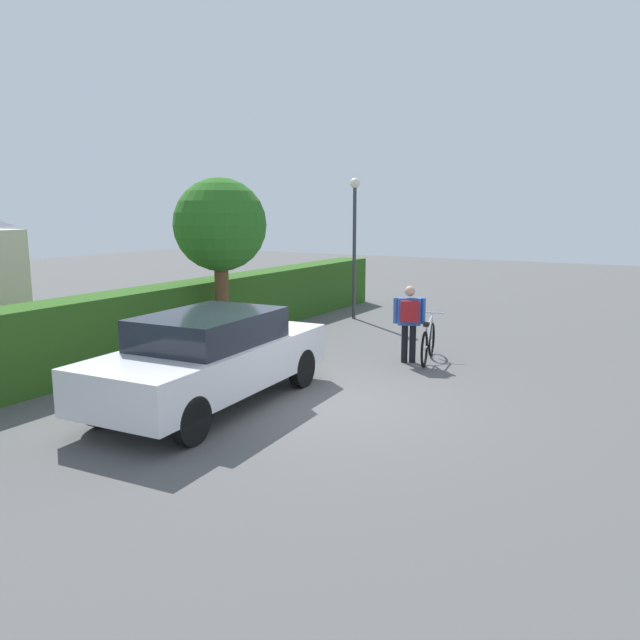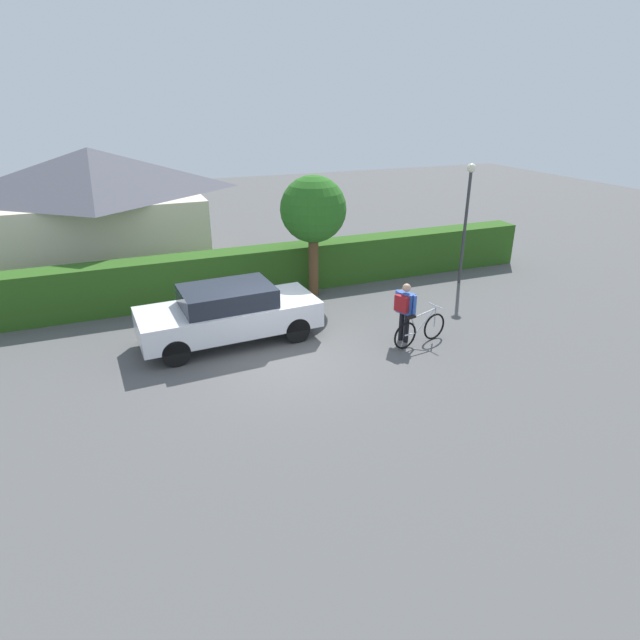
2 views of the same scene
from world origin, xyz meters
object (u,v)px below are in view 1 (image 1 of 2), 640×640
(parked_car_near, at_px, (211,357))
(tree_kerbside, at_px, (220,227))
(bicycle, at_px, (428,342))
(person_rider, at_px, (409,317))
(street_lamp, at_px, (354,228))

(parked_car_near, relative_size, tree_kerbside, 1.23)
(bicycle, distance_m, person_rider, 0.70)
(tree_kerbside, bearing_deg, street_lamp, -7.95)
(street_lamp, height_order, tree_kerbside, street_lamp)
(bicycle, height_order, street_lamp, street_lamp)
(bicycle, xyz_separation_m, street_lamp, (3.80, 3.61, 2.17))
(street_lamp, distance_m, tree_kerbside, 5.09)
(person_rider, bearing_deg, street_lamp, 38.74)
(parked_car_near, height_order, street_lamp, street_lamp)
(parked_car_near, bearing_deg, street_lamp, 11.08)
(bicycle, distance_m, street_lamp, 5.67)
(bicycle, height_order, tree_kerbside, tree_kerbside)
(parked_car_near, height_order, bicycle, parked_car_near)
(parked_car_near, xyz_separation_m, person_rider, (4.13, -1.69, 0.16))
(parked_car_near, distance_m, bicycle, 4.89)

